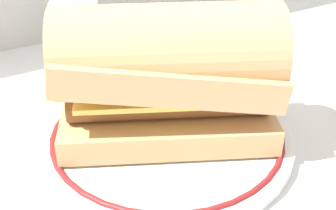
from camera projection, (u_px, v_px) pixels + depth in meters
ground_plane at (180, 156)px, 0.46m from camera, size 1.50×1.50×0.00m
plate at (168, 136)px, 0.48m from camera, size 0.26×0.26×0.01m
sausage_sandwich at (168, 72)px, 0.44m from camera, size 0.23×0.18×0.13m
drinking_glass at (77, 42)px, 0.60m from camera, size 0.06×0.06×0.09m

